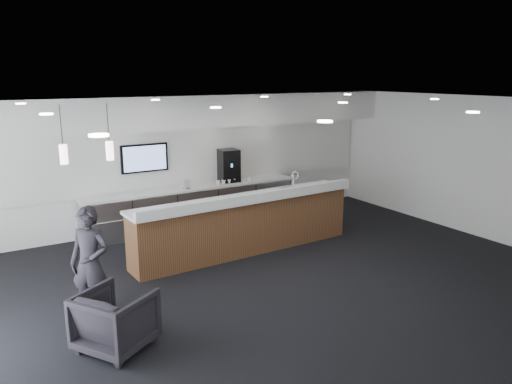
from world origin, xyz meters
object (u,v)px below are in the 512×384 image
service_counter (245,223)px  armchair (116,320)px  lounge_guest (90,263)px  coffee_machine (228,165)px

service_counter → armchair: (-3.21, -2.25, -0.19)m
service_counter → lounge_guest: lounge_guest is taller
armchair → service_counter: bearing=-87.2°
armchair → lounge_guest: 1.09m
coffee_machine → armchair: bearing=-125.2°
lounge_guest → armchair: bearing=-42.2°
coffee_machine → armchair: coffee_machine is taller
service_counter → lounge_guest: (-3.26, -1.24, 0.25)m
coffee_machine → armchair: 5.99m
service_counter → armchair: 3.92m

